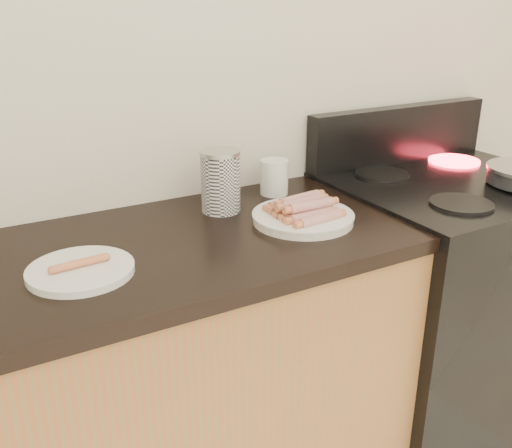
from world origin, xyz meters
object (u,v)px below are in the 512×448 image
main_plate (303,219)px  canister (221,181)px  stove (440,304)px  side_plate (81,270)px  mug (274,177)px

main_plate → canister: canister is taller
stove → side_plate: size_ratio=3.90×
canister → mug: canister is taller
canister → stove: bearing=-11.4°
side_plate → canister: size_ratio=1.33×
stove → mug: bearing=159.5°
stove → mug: 0.78m
stove → mug: (-0.57, 0.21, 0.50)m
side_plate → canister: 0.50m
main_plate → stove: bearing=2.7°
main_plate → mug: 0.25m
stove → canister: bearing=168.6°
main_plate → side_plate: (-0.60, -0.02, -0.00)m
side_plate → stove: bearing=2.4°
main_plate → canister: bearing=129.8°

